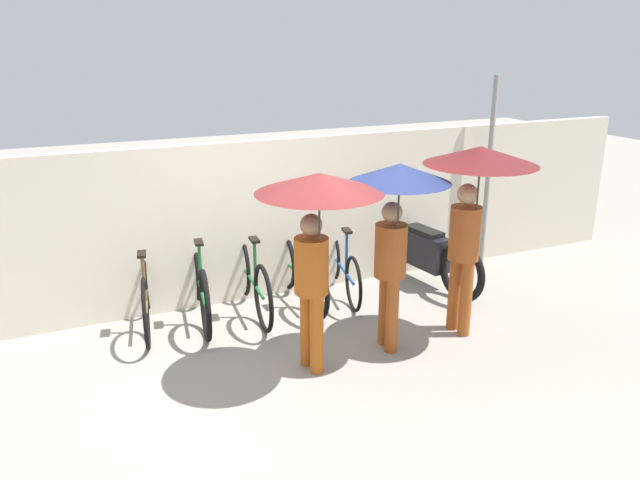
{
  "coord_description": "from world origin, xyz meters",
  "views": [
    {
      "loc": [
        -2.02,
        -4.86,
        3.06
      ],
      "look_at": [
        0.56,
        0.91,
        1.0
      ],
      "focal_mm": 35.0,
      "sensor_mm": 36.0,
      "label": 1
    }
  ],
  "objects_px": {
    "pedestrian_leading": "(317,212)",
    "motorcycle": "(423,252)",
    "parked_bicycle_3": "(299,273)",
    "parked_bicycle_4": "(342,266)",
    "parked_bicycle_2": "(252,279)",
    "pedestrian_trailing": "(475,184)",
    "parked_bicycle_1": "(200,285)",
    "parked_bicycle_0": "(146,293)",
    "pedestrian_center": "(396,207)"
  },
  "relations": [
    {
      "from": "pedestrian_leading",
      "to": "motorcycle",
      "type": "bearing_deg",
      "value": -152.18
    },
    {
      "from": "motorcycle",
      "to": "parked_bicycle_3",
      "type": "bearing_deg",
      "value": 80.99
    },
    {
      "from": "parked_bicycle_3",
      "to": "parked_bicycle_4",
      "type": "height_order",
      "value": "parked_bicycle_4"
    },
    {
      "from": "parked_bicycle_3",
      "to": "motorcycle",
      "type": "relative_size",
      "value": 0.79
    },
    {
      "from": "parked_bicycle_2",
      "to": "pedestrian_trailing",
      "type": "height_order",
      "value": "pedestrian_trailing"
    },
    {
      "from": "parked_bicycle_4",
      "to": "pedestrian_leading",
      "type": "xyz_separation_m",
      "value": [
        -1.07,
        -1.65,
        1.24
      ]
    },
    {
      "from": "parked_bicycle_1",
      "to": "parked_bicycle_0",
      "type": "bearing_deg",
      "value": 95.05
    },
    {
      "from": "parked_bicycle_3",
      "to": "pedestrian_trailing",
      "type": "height_order",
      "value": "pedestrian_trailing"
    },
    {
      "from": "parked_bicycle_1",
      "to": "parked_bicycle_3",
      "type": "bearing_deg",
      "value": -83.87
    },
    {
      "from": "parked_bicycle_2",
      "to": "parked_bicycle_4",
      "type": "distance_m",
      "value": 1.19
    },
    {
      "from": "pedestrian_trailing",
      "to": "motorcycle",
      "type": "height_order",
      "value": "pedestrian_trailing"
    },
    {
      "from": "pedestrian_leading",
      "to": "pedestrian_trailing",
      "type": "height_order",
      "value": "pedestrian_trailing"
    },
    {
      "from": "parked_bicycle_3",
      "to": "parked_bicycle_1",
      "type": "bearing_deg",
      "value": 88.56
    },
    {
      "from": "parked_bicycle_3",
      "to": "parked_bicycle_4",
      "type": "bearing_deg",
      "value": -85.87
    },
    {
      "from": "parked_bicycle_2",
      "to": "parked_bicycle_4",
      "type": "relative_size",
      "value": 1.09
    },
    {
      "from": "parked_bicycle_3",
      "to": "pedestrian_trailing",
      "type": "xyz_separation_m",
      "value": [
        1.28,
        -1.54,
        1.29
      ]
    },
    {
      "from": "parked_bicycle_2",
      "to": "parked_bicycle_4",
      "type": "xyz_separation_m",
      "value": [
        1.19,
        0.05,
        -0.03
      ]
    },
    {
      "from": "parked_bicycle_0",
      "to": "pedestrian_trailing",
      "type": "xyz_separation_m",
      "value": [
        3.06,
        -1.62,
        1.27
      ]
    },
    {
      "from": "parked_bicycle_3",
      "to": "pedestrian_center",
      "type": "bearing_deg",
      "value": -165.4
    },
    {
      "from": "parked_bicycle_3",
      "to": "pedestrian_trailing",
      "type": "distance_m",
      "value": 2.39
    },
    {
      "from": "parked_bicycle_0",
      "to": "parked_bicycle_1",
      "type": "distance_m",
      "value": 0.59
    },
    {
      "from": "pedestrian_leading",
      "to": "parked_bicycle_1",
      "type": "bearing_deg",
      "value": -74.58
    },
    {
      "from": "parked_bicycle_4",
      "to": "pedestrian_trailing",
      "type": "distance_m",
      "value": 2.16
    },
    {
      "from": "parked_bicycle_4",
      "to": "pedestrian_center",
      "type": "bearing_deg",
      "value": -175.81
    },
    {
      "from": "parked_bicycle_0",
      "to": "parked_bicycle_2",
      "type": "xyz_separation_m",
      "value": [
        1.19,
        -0.09,
        -0.0
      ]
    },
    {
      "from": "parked_bicycle_0",
      "to": "pedestrian_center",
      "type": "distance_m",
      "value": 2.92
    },
    {
      "from": "parked_bicycle_3",
      "to": "pedestrian_center",
      "type": "relative_size",
      "value": 0.87
    },
    {
      "from": "pedestrian_trailing",
      "to": "parked_bicycle_0",
      "type": "bearing_deg",
      "value": -34.19
    },
    {
      "from": "motorcycle",
      "to": "parked_bicycle_4",
      "type": "bearing_deg",
      "value": 78.25
    },
    {
      "from": "pedestrian_trailing",
      "to": "parked_bicycle_4",
      "type": "bearing_deg",
      "value": -72.79
    },
    {
      "from": "parked_bicycle_3",
      "to": "pedestrian_leading",
      "type": "xyz_separation_m",
      "value": [
        -0.48,
        -1.62,
        1.22
      ]
    },
    {
      "from": "pedestrian_leading",
      "to": "pedestrian_trailing",
      "type": "xyz_separation_m",
      "value": [
        1.76,
        0.07,
        0.07
      ]
    },
    {
      "from": "motorcycle",
      "to": "pedestrian_center",
      "type": "bearing_deg",
      "value": 130.78
    },
    {
      "from": "parked_bicycle_0",
      "to": "parked_bicycle_3",
      "type": "bearing_deg",
      "value": -82.97
    },
    {
      "from": "parked_bicycle_3",
      "to": "motorcycle",
      "type": "xyz_separation_m",
      "value": [
        1.71,
        -0.05,
        0.04
      ]
    },
    {
      "from": "parked_bicycle_1",
      "to": "parked_bicycle_4",
      "type": "bearing_deg",
      "value": -82.01
    },
    {
      "from": "parked_bicycle_0",
      "to": "motorcycle",
      "type": "height_order",
      "value": "parked_bicycle_0"
    },
    {
      "from": "parked_bicycle_3",
      "to": "pedestrian_leading",
      "type": "bearing_deg",
      "value": 164.21
    },
    {
      "from": "motorcycle",
      "to": "pedestrian_leading",
      "type": "bearing_deg",
      "value": 118.24
    },
    {
      "from": "parked_bicycle_0",
      "to": "parked_bicycle_4",
      "type": "relative_size",
      "value": 1.04
    },
    {
      "from": "parked_bicycle_1",
      "to": "pedestrian_leading",
      "type": "height_order",
      "value": "pedestrian_leading"
    },
    {
      "from": "parked_bicycle_2",
      "to": "parked_bicycle_3",
      "type": "bearing_deg",
      "value": -83.55
    },
    {
      "from": "parked_bicycle_1",
      "to": "pedestrian_center",
      "type": "xyz_separation_m",
      "value": [
        1.57,
        -1.58,
        1.13
      ]
    },
    {
      "from": "parked_bicycle_0",
      "to": "pedestrian_leading",
      "type": "distance_m",
      "value": 2.45
    },
    {
      "from": "parked_bicycle_0",
      "to": "parked_bicycle_3",
      "type": "height_order",
      "value": "parked_bicycle_0"
    },
    {
      "from": "parked_bicycle_2",
      "to": "pedestrian_center",
      "type": "height_order",
      "value": "pedestrian_center"
    },
    {
      "from": "parked_bicycle_2",
      "to": "parked_bicycle_3",
      "type": "distance_m",
      "value": 0.59
    },
    {
      "from": "parked_bicycle_3",
      "to": "pedestrian_leading",
      "type": "height_order",
      "value": "pedestrian_leading"
    },
    {
      "from": "pedestrian_center",
      "to": "parked_bicycle_2",
      "type": "bearing_deg",
      "value": -50.62
    },
    {
      "from": "parked_bicycle_0",
      "to": "parked_bicycle_2",
      "type": "distance_m",
      "value": 1.19
    }
  ]
}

